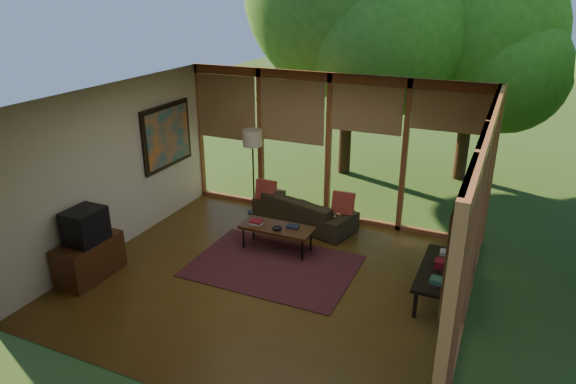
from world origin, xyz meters
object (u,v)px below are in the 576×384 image
at_px(media_cabinet, 89,259).
at_px(side_console, 442,272).
at_px(television, 85,226).
at_px(sofa, 304,210).
at_px(coffee_table, 277,228).
at_px(floor_lamp, 253,143).

bearing_deg(media_cabinet, side_console, 17.72).
bearing_deg(television, media_cabinet, 180.00).
distance_m(sofa, side_console, 3.03).
relative_size(television, side_console, 0.39).
xyz_separation_m(media_cabinet, coffee_table, (2.18, 1.91, 0.09)).
distance_m(media_cabinet, coffee_table, 2.90).
bearing_deg(sofa, side_console, 166.05).
height_order(media_cabinet, coffee_table, media_cabinet).
bearing_deg(coffee_table, side_console, -7.50).
xyz_separation_m(sofa, floor_lamp, (-1.08, 0.09, 1.13)).
xyz_separation_m(sofa, media_cabinet, (-2.22, -3.01, 0.02)).
distance_m(sofa, television, 3.77).
distance_m(television, floor_lamp, 3.34).
bearing_deg(floor_lamp, coffee_table, -48.64).
relative_size(sofa, side_console, 1.36).
relative_size(television, coffee_table, 0.46).
distance_m(media_cabinet, television, 0.55).
height_order(television, side_console, television).
relative_size(media_cabinet, television, 1.82).
bearing_deg(side_console, media_cabinet, -162.28).
bearing_deg(floor_lamp, sofa, -4.58).
bearing_deg(media_cabinet, sofa, 53.64).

